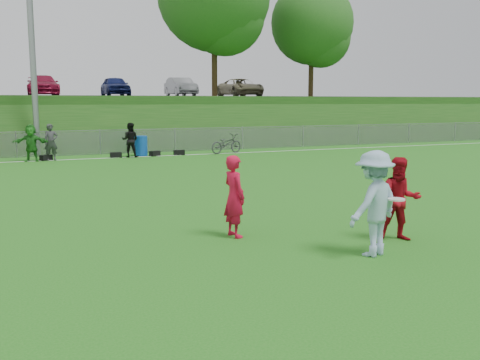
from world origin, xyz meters
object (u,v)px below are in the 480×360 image
player_blue (374,203)px  frisbee (396,199)px  player_red_left (234,196)px  player_red_center (400,199)px  bicycle (226,144)px  recycling_bin (141,146)px

player_blue → frisbee: (0.35, -0.17, 0.08)m
player_red_left → player_red_center: bearing=-126.8°
frisbee → player_red_center: bearing=46.5°
player_red_center → bicycle: 18.28m
player_red_left → player_blue: player_blue is taller
player_red_center → player_blue: (-1.11, -0.63, 0.11)m
player_red_left → frisbee: 3.17m
frisbee → recycling_bin: bearing=90.6°
player_red_left → player_red_center: (2.87, -1.55, -0.01)m
player_red_left → player_blue: (1.76, -2.19, 0.11)m
player_red_center → frisbee: (-0.77, -0.81, 0.19)m
player_red_left → bicycle: 17.58m
recycling_bin → bicycle: bearing=-6.6°
player_red_center → bicycle: bearing=103.8°
player_blue → recycling_bin: (0.13, 19.10, -0.44)m
frisbee → bicycle: (4.22, 18.76, -0.51)m
player_red_center → player_blue: size_ratio=0.88×
player_blue → frisbee: 0.40m
player_red_center → recycling_bin: (-0.99, 18.47, -0.32)m
recycling_bin → bicycle: 4.47m
player_red_center → recycling_bin: player_red_center is taller
player_blue → bicycle: size_ratio=0.97×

